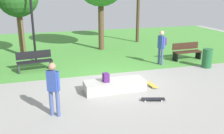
# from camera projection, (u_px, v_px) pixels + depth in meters

# --- Properties ---
(ground_plane) EXTENTS (28.00, 28.00, 0.00)m
(ground_plane) POSITION_uv_depth(u_px,v_px,m) (116.00, 81.00, 10.40)
(ground_plane) COLOR gray
(grass_lawn) EXTENTS (26.60, 12.97, 0.01)m
(grass_lawn) POSITION_uv_depth(u_px,v_px,m) (83.00, 45.00, 17.29)
(grass_lawn) COLOR #478C38
(grass_lawn) RESTS_ON ground_plane
(concrete_ledge) EXTENTS (2.28, 0.80, 0.40)m
(concrete_ledge) POSITION_uv_depth(u_px,v_px,m) (115.00, 86.00, 9.38)
(concrete_ledge) COLOR #A8A59E
(concrete_ledge) RESTS_ON ground_plane
(backpack_on_ledge) EXTENTS (0.21, 0.29, 0.32)m
(backpack_on_ledge) POSITION_uv_depth(u_px,v_px,m) (106.00, 77.00, 9.18)
(backpack_on_ledge) COLOR #4C1E66
(backpack_on_ledge) RESTS_ON concrete_ledge
(skater_performing_trick) EXTENTS (0.38, 0.35, 1.66)m
(skater_performing_trick) POSITION_uv_depth(u_px,v_px,m) (53.00, 86.00, 7.29)
(skater_performing_trick) COLOR #3F5184
(skater_performing_trick) RESTS_ON ground_plane
(skateboard_by_ledge) EXTENTS (0.82, 0.41, 0.08)m
(skateboard_by_ledge) POSITION_uv_depth(u_px,v_px,m) (153.00, 99.00, 8.56)
(skateboard_by_ledge) COLOR black
(skateboard_by_ledge) RESTS_ON ground_plane
(skateboard_spare) EXTENTS (0.30, 0.82, 0.08)m
(skateboard_spare) POSITION_uv_depth(u_px,v_px,m) (150.00, 84.00, 9.90)
(skateboard_spare) COLOR gold
(skateboard_spare) RESTS_ON ground_plane
(park_bench_near_lamppost) EXTENTS (1.62, 0.54, 0.91)m
(park_bench_near_lamppost) POSITION_uv_depth(u_px,v_px,m) (187.00, 51.00, 13.57)
(park_bench_near_lamppost) COLOR #331E14
(park_bench_near_lamppost) RESTS_ON ground_plane
(park_bench_near_path) EXTENTS (1.65, 0.70, 0.91)m
(park_bench_near_path) POSITION_uv_depth(u_px,v_px,m) (35.00, 61.00, 11.69)
(park_bench_near_path) COLOR black
(park_bench_near_path) RESTS_ON ground_plane
(lamp_post) EXTENTS (0.28, 0.28, 4.25)m
(lamp_post) POSITION_uv_depth(u_px,v_px,m) (32.00, 12.00, 12.65)
(lamp_post) COLOR black
(lamp_post) RESTS_ON ground_plane
(trash_bin) EXTENTS (0.47, 0.47, 0.93)m
(trash_bin) POSITION_uv_depth(u_px,v_px,m) (207.00, 58.00, 12.17)
(trash_bin) COLOR #1E592D
(trash_bin) RESTS_ON ground_plane
(pedestrian_with_backpack) EXTENTS (0.40, 0.42, 1.73)m
(pedestrian_with_backpack) POSITION_uv_depth(u_px,v_px,m) (162.00, 44.00, 12.51)
(pedestrian_with_backpack) COLOR #3F5184
(pedestrian_with_backpack) RESTS_ON ground_plane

